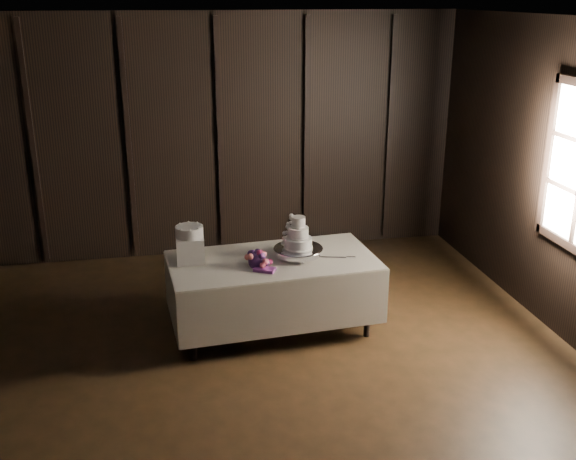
{
  "coord_description": "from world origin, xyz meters",
  "views": [
    {
      "loc": [
        -0.76,
        -4.74,
        3.2
      ],
      "look_at": [
        0.41,
        1.21,
        1.05
      ],
      "focal_mm": 42.0,
      "sensor_mm": 36.0,
      "label": 1
    }
  ],
  "objects_px": {
    "cake_stand": "(298,252)",
    "small_cake": "(189,232)",
    "display_table": "(273,292)",
    "bouquet": "(257,260)",
    "wedding_cake": "(296,236)",
    "box_pedestal": "(190,249)"
  },
  "relations": [
    {
      "from": "bouquet",
      "to": "small_cake",
      "type": "bearing_deg",
      "value": 157.13
    },
    {
      "from": "cake_stand",
      "to": "box_pedestal",
      "type": "relative_size",
      "value": 1.86
    },
    {
      "from": "cake_stand",
      "to": "wedding_cake",
      "type": "relative_size",
      "value": 1.51
    },
    {
      "from": "cake_stand",
      "to": "box_pedestal",
      "type": "height_order",
      "value": "box_pedestal"
    },
    {
      "from": "bouquet",
      "to": "box_pedestal",
      "type": "xyz_separation_m",
      "value": [
        -0.61,
        0.26,
        0.06
      ]
    },
    {
      "from": "wedding_cake",
      "to": "display_table",
      "type": "bearing_deg",
      "value": -161.7
    },
    {
      "from": "cake_stand",
      "to": "small_cake",
      "type": "distance_m",
      "value": 1.07
    },
    {
      "from": "display_table",
      "to": "cake_stand",
      "type": "bearing_deg",
      "value": -0.27
    },
    {
      "from": "wedding_cake",
      "to": "bouquet",
      "type": "distance_m",
      "value": 0.46
    },
    {
      "from": "wedding_cake",
      "to": "small_cake",
      "type": "height_order",
      "value": "wedding_cake"
    },
    {
      "from": "box_pedestal",
      "to": "bouquet",
      "type": "bearing_deg",
      "value": -22.87
    },
    {
      "from": "box_pedestal",
      "to": "wedding_cake",
      "type": "bearing_deg",
      "value": -5.61
    },
    {
      "from": "display_table",
      "to": "box_pedestal",
      "type": "bearing_deg",
      "value": 168.19
    },
    {
      "from": "display_table",
      "to": "box_pedestal",
      "type": "xyz_separation_m",
      "value": [
        -0.78,
        0.1,
        0.47
      ]
    },
    {
      "from": "display_table",
      "to": "box_pedestal",
      "type": "relative_size",
      "value": 7.93
    },
    {
      "from": "small_cake",
      "to": "cake_stand",
      "type": "bearing_deg",
      "value": -4.75
    },
    {
      "from": "cake_stand",
      "to": "wedding_cake",
      "type": "height_order",
      "value": "wedding_cake"
    },
    {
      "from": "cake_stand",
      "to": "small_cake",
      "type": "xyz_separation_m",
      "value": [
        -1.04,
        0.09,
        0.26
      ]
    },
    {
      "from": "display_table",
      "to": "cake_stand",
      "type": "relative_size",
      "value": 4.26
    },
    {
      "from": "small_cake",
      "to": "box_pedestal",
      "type": "bearing_deg",
      "value": 0.0
    },
    {
      "from": "box_pedestal",
      "to": "small_cake",
      "type": "relative_size",
      "value": 0.99
    },
    {
      "from": "display_table",
      "to": "bouquet",
      "type": "height_order",
      "value": "bouquet"
    }
  ]
}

